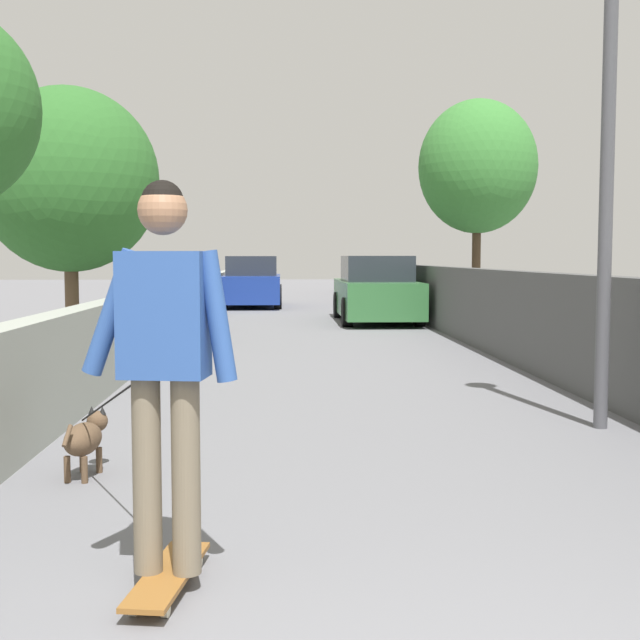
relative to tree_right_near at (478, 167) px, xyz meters
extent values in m
plane|color=slate|center=(-5.00, 4.25, -3.76)|extent=(80.00, 80.00, 0.00)
cube|color=#999E93|center=(-7.00, 6.95, -3.25)|extent=(48.00, 0.30, 1.01)
cube|color=#4C4C4C|center=(-7.00, 1.55, -3.10)|extent=(48.00, 0.30, 1.32)
cylinder|color=#473523|center=(0.00, 0.00, -2.32)|extent=(0.22, 0.22, 2.88)
ellipsoid|color=#387A33|center=(0.00, 0.00, 0.01)|extent=(2.95, 2.95, 3.33)
cylinder|color=brown|center=(-6.00, 8.58, -2.80)|extent=(0.24, 0.24, 1.92)
ellipsoid|color=#2D6628|center=(-6.00, 8.58, -0.92)|extent=(3.07, 3.07, 3.18)
cylinder|color=#4C4C51|center=(-13.41, 2.10, -1.60)|extent=(0.12, 0.12, 4.32)
cube|color=brown|center=(-16.79, 5.45, -3.69)|extent=(0.82, 0.32, 0.02)
cylinder|color=beige|center=(-16.50, 5.48, -3.73)|extent=(0.06, 0.04, 0.06)
cylinder|color=beige|center=(-16.52, 5.34, -3.73)|extent=(0.06, 0.04, 0.06)
cylinder|color=beige|center=(-17.06, 5.56, -3.73)|extent=(0.06, 0.04, 0.06)
cylinder|color=beige|center=(-17.08, 5.42, -3.73)|extent=(0.06, 0.04, 0.06)
cylinder|color=#726651|center=(-16.78, 5.54, -3.23)|extent=(0.15, 0.15, 0.89)
cylinder|color=#726651|center=(-16.80, 5.36, -3.23)|extent=(0.15, 0.15, 0.89)
cube|color=#2D5199|center=(-16.79, 5.45, -2.50)|extent=(0.27, 0.41, 0.56)
cylinder|color=#2D5199|center=(-16.75, 5.69, -2.49)|extent=(0.13, 0.29, 0.58)
cylinder|color=#2D5199|center=(-16.83, 5.21, -2.51)|extent=(0.11, 0.19, 0.59)
sphere|color=#9E7051|center=(-16.79, 5.45, -2.04)|extent=(0.22, 0.22, 0.22)
sphere|color=black|center=(-16.79, 5.45, -2.00)|extent=(0.19, 0.19, 0.19)
ellipsoid|color=brown|center=(-14.85, 6.29, -3.49)|extent=(0.45, 0.28, 0.22)
sphere|color=brown|center=(-14.58, 6.25, -3.42)|extent=(0.15, 0.15, 0.15)
cone|color=black|center=(-14.57, 6.29, -3.34)|extent=(0.06, 0.06, 0.06)
cone|color=black|center=(-14.59, 6.21, -3.34)|extent=(0.06, 0.06, 0.06)
cylinder|color=brown|center=(-14.70, 6.33, -3.67)|extent=(0.04, 0.04, 0.18)
cylinder|color=brown|center=(-14.72, 6.21, -3.67)|extent=(0.04, 0.04, 0.18)
cylinder|color=brown|center=(-14.97, 6.37, -3.67)|extent=(0.04, 0.04, 0.18)
cylinder|color=brown|center=(-14.99, 6.25, -3.67)|extent=(0.04, 0.04, 0.18)
cylinder|color=brown|center=(-15.10, 6.33, -3.41)|extent=(0.14, 0.05, 0.13)
cylinder|color=black|center=(-15.82, 5.87, -3.03)|extent=(1.95, 0.85, 0.66)
cube|color=#336B38|center=(-1.43, 2.70, -3.20)|extent=(4.33, 1.70, 0.80)
cube|color=#262B33|center=(-1.43, 2.70, -2.52)|extent=(2.25, 1.50, 0.60)
cylinder|color=black|center=(-0.09, 3.49, -3.44)|extent=(0.64, 0.22, 0.64)
cylinder|color=black|center=(-0.09, 1.91, -3.44)|extent=(0.64, 0.22, 0.64)
cylinder|color=black|center=(-2.77, 3.49, -3.44)|extent=(0.64, 0.22, 0.64)
cylinder|color=black|center=(-2.77, 1.91, -3.44)|extent=(0.64, 0.22, 0.64)
cube|color=navy|center=(4.62, 5.80, -3.20)|extent=(4.07, 1.70, 0.80)
cube|color=#262B33|center=(4.62, 5.80, -2.52)|extent=(2.11, 1.50, 0.60)
cylinder|color=black|center=(5.88, 6.59, -3.44)|extent=(0.64, 0.22, 0.64)
cylinder|color=black|center=(5.88, 5.01, -3.44)|extent=(0.64, 0.22, 0.64)
cylinder|color=black|center=(3.36, 6.59, -3.44)|extent=(0.64, 0.22, 0.64)
cylinder|color=black|center=(3.36, 5.01, -3.44)|extent=(0.64, 0.22, 0.64)
camera|label=1|loc=(-20.43, 4.93, -2.24)|focal=45.88mm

